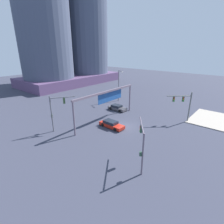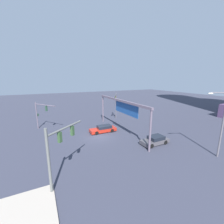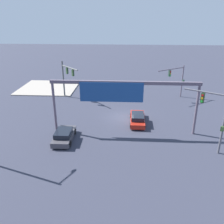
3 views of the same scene
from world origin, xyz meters
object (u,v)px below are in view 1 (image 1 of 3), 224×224
traffic_signal_opposite_side (142,141)px  traffic_signal_cross_street (184,103)px  sedan_car_approaching (117,108)px  traffic_signal_near_corner (56,109)px  streetlamp_curved_arm (119,84)px  sedan_car_waiting_far (111,124)px

traffic_signal_opposite_side → traffic_signal_cross_street: bearing=-32.0°
traffic_signal_opposite_side → sedan_car_approaching: size_ratio=1.20×
traffic_signal_near_corner → traffic_signal_opposite_side: (0.46, -15.97, -0.49)m
sedan_car_approaching → traffic_signal_near_corner: bearing=-95.6°
traffic_signal_cross_street → sedan_car_approaching: (-2.76, 13.70, -3.25)m
traffic_signal_near_corner → traffic_signal_cross_street: traffic_signal_near_corner is taller
streetlamp_curved_arm → sedan_car_waiting_far: bearing=-29.0°
traffic_signal_near_corner → traffic_signal_cross_street: 23.10m
traffic_signal_near_corner → traffic_signal_cross_street: (17.60, -14.96, -0.19)m
traffic_signal_opposite_side → traffic_signal_cross_street: size_ratio=0.89×
streetlamp_curved_arm → sedan_car_waiting_far: (-14.12, -9.13, -4.10)m
traffic_signal_cross_street → streetlamp_curved_arm: (3.39, 17.93, 0.85)m
traffic_signal_opposite_side → sedan_car_waiting_far: (6.40, 9.81, -2.94)m
traffic_signal_near_corner → sedan_car_waiting_far: size_ratio=1.30×
streetlamp_curved_arm → sedan_car_approaching: streetlamp_curved_arm is taller
traffic_signal_cross_street → sedan_car_waiting_far: size_ratio=1.21×
streetlamp_curved_arm → sedan_car_approaching: size_ratio=1.89×
traffic_signal_opposite_side → sedan_car_waiting_far: 12.08m
traffic_signal_opposite_side → streetlamp_curved_arm: bearing=7.4°
traffic_signal_cross_street → streetlamp_curved_arm: size_ratio=0.72×
traffic_signal_cross_street → sedan_car_waiting_far: (-10.73, 8.80, -3.25)m
traffic_signal_near_corner → sedan_car_approaching: traffic_signal_near_corner is taller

